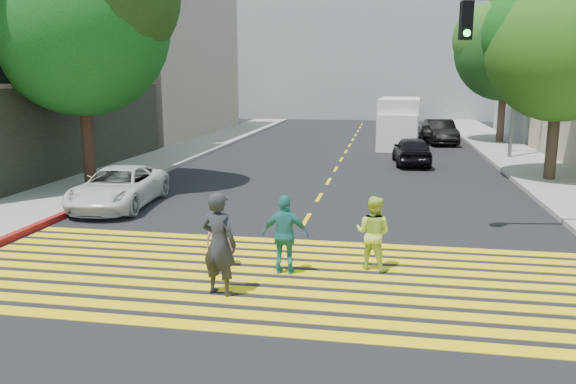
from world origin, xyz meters
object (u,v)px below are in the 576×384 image
(tree_right_far, at_px, (508,44))
(pedestrian_woman, at_px, (373,233))
(tree_right_near, at_px, (564,40))
(dark_car_near, at_px, (412,150))
(dark_car_parked, at_px, (440,132))
(silver_car, at_px, (409,127))
(pedestrian_child, at_px, (218,240))
(white_van, at_px, (399,124))
(pedestrian_man, at_px, (219,244))
(tree_left, at_px, (82,15))
(pedestrian_extra, at_px, (285,235))
(white_sedan, at_px, (119,187))

(tree_right_far, relative_size, pedestrian_woman, 5.55)
(tree_right_near, relative_size, tree_right_far, 0.90)
(dark_car_near, relative_size, dark_car_parked, 0.88)
(tree_right_near, height_order, silver_car, tree_right_near)
(pedestrian_child, distance_m, silver_car, 28.42)
(silver_car, bearing_deg, white_van, 82.75)
(pedestrian_man, height_order, pedestrian_child, pedestrian_man)
(tree_left, relative_size, silver_car, 2.12)
(tree_right_far, xyz_separation_m, dark_car_parked, (-3.67, -0.66, -5.15))
(pedestrian_woman, distance_m, pedestrian_extra, 1.85)
(pedestrian_extra, xyz_separation_m, white_sedan, (-6.19, 5.09, -0.21))
(pedestrian_woman, xyz_separation_m, silver_car, (1.63, 27.53, -0.17))
(pedestrian_child, xyz_separation_m, pedestrian_extra, (1.46, -0.13, 0.23))
(tree_right_near, bearing_deg, tree_left, -166.34)
(pedestrian_man, xyz_separation_m, silver_car, (4.38, 29.44, -0.36))
(tree_right_near, height_order, pedestrian_man, tree_right_near)
(dark_car_near, height_order, white_van, white_van)
(pedestrian_child, bearing_deg, white_sedan, -44.48)
(pedestrian_child, bearing_deg, white_van, -98.55)
(white_van, bearing_deg, tree_right_near, -58.71)
(dark_car_parked, bearing_deg, silver_car, 107.17)
(pedestrian_child, xyz_separation_m, dark_car_near, (4.56, 15.28, 0.07))
(tree_right_far, xyz_separation_m, pedestrian_extra, (-8.75, -24.87, -5.05))
(pedestrian_woman, relative_size, pedestrian_child, 1.32)
(pedestrian_man, bearing_deg, tree_left, -32.60)
(pedestrian_man, bearing_deg, silver_car, -80.89)
(pedestrian_man, bearing_deg, pedestrian_woman, -127.62)
(pedestrian_woman, relative_size, white_van, 0.26)
(silver_car, bearing_deg, pedestrian_extra, 83.44)
(pedestrian_woman, distance_m, dark_car_near, 14.87)
(pedestrian_woman, distance_m, silver_car, 27.58)
(silver_car, xyz_separation_m, white_van, (-0.79, -5.94, 0.70))
(tree_right_near, distance_m, tree_right_far, 13.12)
(tree_left, distance_m, pedestrian_woman, 13.54)
(pedestrian_child, distance_m, white_van, 22.45)
(pedestrian_woman, relative_size, dark_car_near, 0.41)
(tree_right_near, xyz_separation_m, dark_car_parked, (-3.12, 12.44, -4.56))
(white_van, bearing_deg, pedestrian_woman, -89.24)
(pedestrian_child, bearing_deg, pedestrian_extra, 176.76)
(pedestrian_woman, xyz_separation_m, dark_car_near, (1.35, 14.81, -0.13))
(tree_right_far, bearing_deg, white_van, -156.53)
(white_sedan, xyz_separation_m, silver_car, (9.57, 23.05, 0.00))
(pedestrian_man, distance_m, pedestrian_extra, 1.65)
(white_sedan, relative_size, dark_car_parked, 1.00)
(dark_car_parked, bearing_deg, pedestrian_woman, -104.29)
(tree_left, bearing_deg, white_sedan, -48.45)
(dark_car_near, bearing_deg, dark_car_parked, -106.62)
(pedestrian_woman, bearing_deg, tree_right_far, -86.15)
(tree_left, relative_size, pedestrian_woman, 5.73)
(pedestrian_man, height_order, pedestrian_woman, pedestrian_man)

